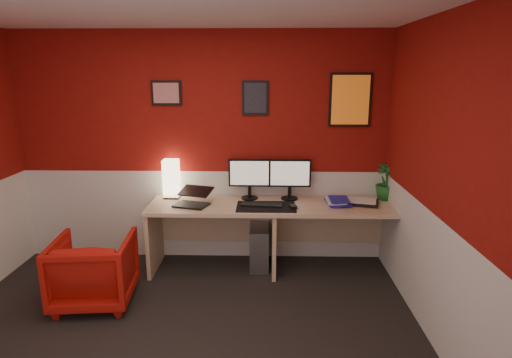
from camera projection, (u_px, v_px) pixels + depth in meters
name	position (u px, v px, depth m)	size (l,w,h in m)	color
ground	(174.00, 349.00, 3.30)	(4.00, 3.50, 0.01)	black
ceiling	(156.00, 0.00, 2.70)	(4.00, 3.50, 0.01)	white
wall_back	(202.00, 149.00, 4.70)	(4.00, 0.01, 2.50)	maroon
wall_front	(35.00, 349.00, 1.30)	(4.00, 0.01, 2.50)	maroon
wall_right	(456.00, 194.00, 2.95)	(0.01, 3.50, 2.50)	maroon
wainscot_back	(204.00, 214.00, 4.87)	(4.00, 0.01, 1.00)	silver
wainscot_right	(444.00, 293.00, 3.13)	(0.01, 3.50, 1.00)	silver
desk	(274.00, 237.00, 4.56)	(2.60, 0.65, 0.73)	tan
shoji_lamp	(171.00, 180.00, 4.67)	(0.16, 0.16, 0.40)	#FFE5B2
laptop	(191.00, 196.00, 4.39)	(0.33, 0.23, 0.22)	black
monitor_left	(249.00, 173.00, 4.60)	(0.45, 0.06, 0.58)	black
monitor_right	(290.00, 173.00, 4.58)	(0.45, 0.06, 0.58)	black
desk_mat	(266.00, 207.00, 4.38)	(0.60, 0.38, 0.01)	black
keyboard	(262.00, 204.00, 4.41)	(0.42, 0.14, 0.02)	black
mouse	(293.00, 207.00, 4.32)	(0.06, 0.10, 0.03)	black
book_bottom	(327.00, 203.00, 4.47)	(0.23, 0.31, 0.03)	#22229C
book_middle	(327.00, 201.00, 4.46)	(0.19, 0.26, 0.02)	silver
book_top	(330.00, 200.00, 4.42)	(0.19, 0.26, 0.02)	#22229C
zen_tray	(361.00, 202.00, 4.48)	(0.35, 0.25, 0.03)	black
potted_plant	(386.00, 182.00, 4.60)	(0.22, 0.22, 0.39)	#19591E
pc_tower	(259.00, 246.00, 4.68)	(0.20, 0.45, 0.45)	#99999E
armchair	(94.00, 270.00, 3.91)	(0.68, 0.70, 0.63)	#A31007
art_left	(166.00, 93.00, 4.54)	(0.32, 0.02, 0.26)	red
art_center	(255.00, 98.00, 4.54)	(0.28, 0.02, 0.36)	black
art_right	(350.00, 100.00, 4.52)	(0.44, 0.02, 0.56)	orange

